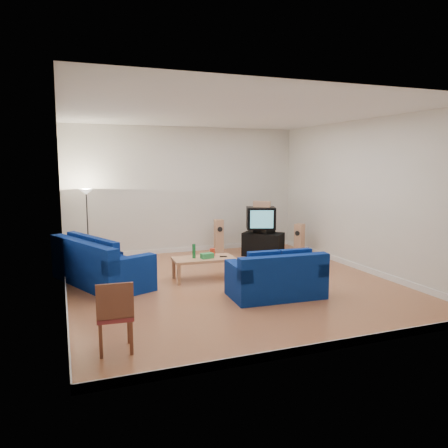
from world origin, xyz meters
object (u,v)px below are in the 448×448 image
object	(u,v)px
television	(261,218)
sofa_loveseat	(277,280)
tv_stand	(263,244)
coffee_table	(204,260)
sofa_three_seat	(99,268)

from	to	relation	value
television	sofa_loveseat	bearing A→B (deg)	-90.52
tv_stand	television	size ratio (longest dim) A/B	1.15
sofa_loveseat	coffee_table	xyz separation A→B (m)	(-0.82, 1.54, 0.09)
sofa_three_seat	coffee_table	world-z (taller)	sofa_three_seat
sofa_three_seat	tv_stand	distance (m)	4.22
sofa_loveseat	tv_stand	xyz separation A→B (m)	(1.25, 3.13, -0.01)
sofa_three_seat	coffee_table	xyz separation A→B (m)	(1.98, -0.38, 0.06)
sofa_loveseat	tv_stand	world-z (taller)	sofa_loveseat
sofa_loveseat	television	size ratio (longest dim) A/B	1.96
coffee_table	tv_stand	distance (m)	2.61
coffee_table	tv_stand	size ratio (longest dim) A/B	1.30
sofa_three_seat	sofa_loveseat	xyz separation A→B (m)	(2.80, -1.92, -0.03)
tv_stand	sofa_three_seat	bearing A→B (deg)	-118.41
sofa_three_seat	television	xyz separation A→B (m)	(3.98, 1.23, 0.63)
tv_stand	television	bearing A→B (deg)	-153.32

